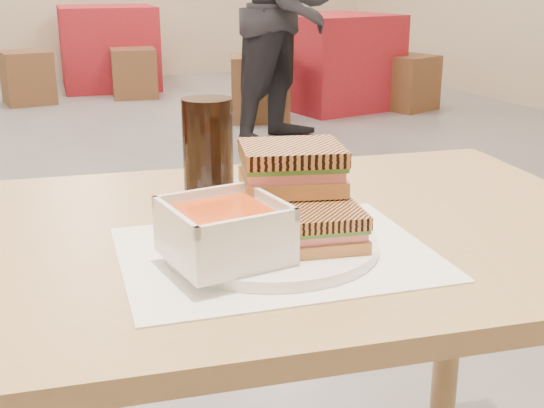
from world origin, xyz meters
name	(u,v)px	position (x,y,z in m)	size (l,w,h in m)	color
main_table	(221,305)	(-0.02, -1.89, 0.64)	(1.28, 0.85, 0.75)	#A08458
tray_liner	(276,253)	(0.02, -2.00, 0.75)	(0.42, 0.34, 0.00)	white
plate	(271,243)	(0.02, -1.98, 0.76)	(0.28, 0.28, 0.01)	white
soup_bowl	(224,233)	(-0.06, -2.02, 0.80)	(0.15, 0.15, 0.07)	white
panini_lower	(321,228)	(0.06, -2.03, 0.79)	(0.12, 0.11, 0.05)	#BF8C46
panini_upper	(292,167)	(0.06, -1.94, 0.85)	(0.16, 0.14, 0.06)	#BF8C46
cola_glass	(208,152)	(0.00, -1.76, 0.83)	(0.08, 0.08, 0.17)	black
bg_table_1	(333,61)	(2.45, 2.59, 0.38)	(1.01, 1.01, 0.77)	maroon
bg_table_2	(109,48)	(0.90, 4.36, 0.39)	(0.96, 0.96, 0.78)	maroon
bg_chair_1l	(260,88)	(1.68, 2.30, 0.25)	(0.55, 0.55, 0.49)	brown
bg_chair_1r	(407,82)	(2.98, 2.26, 0.22)	(0.50, 0.50, 0.44)	brown
bg_chair_2l	(28,77)	(0.09, 3.75, 0.22)	(0.44, 0.44, 0.45)	brown
bg_chair_2r	(134,73)	(1.00, 3.72, 0.22)	(0.44, 0.44, 0.44)	brown
patron_b	(290,8)	(1.62, 1.59, 0.87)	(1.07, 1.01, 1.74)	black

